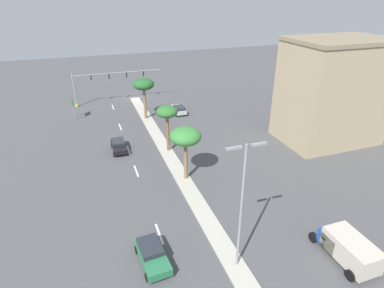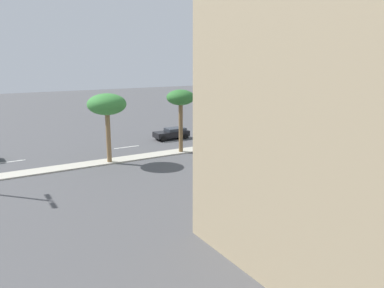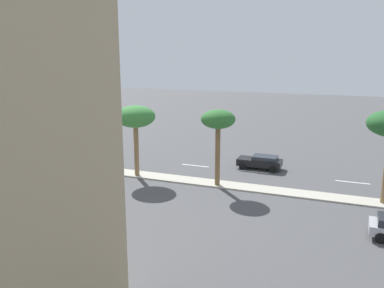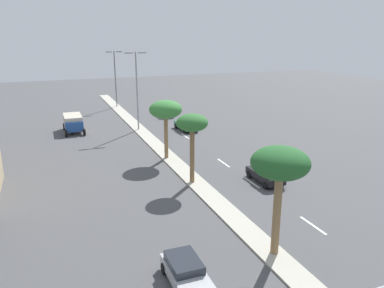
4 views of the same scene
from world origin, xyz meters
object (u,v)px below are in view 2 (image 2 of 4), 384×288
traffic_signal_gantry (296,95)px  palm_tree_leading (181,99)px  commercial_building (362,114)px  directional_road_sign (238,104)px  sedan_silver_near (316,141)px  sedan_black_far (172,133)px  palm_tree_center (273,90)px  palm_tree_far (107,105)px

traffic_signal_gantry → palm_tree_leading: bearing=106.4°
commercial_building → directional_road_sign: bearing=-30.2°
traffic_signal_gantry → sedan_silver_near: (-12.35, 9.54, -3.42)m
commercial_building → sedan_silver_near: 24.84m
directional_road_sign → sedan_black_far: bearing=111.5°
palm_tree_center → sedan_silver_near: bearing=-172.7°
palm_tree_leading → sedan_silver_near: palm_tree_leading is taller
palm_tree_center → palm_tree_leading: size_ratio=1.08×
directional_road_sign → palm_tree_center: bearing=161.8°
commercial_building → palm_tree_center: size_ratio=2.08×
palm_tree_center → palm_tree_far: (-0.51, 20.08, -0.49)m
commercial_building → palm_tree_center: 28.19m
palm_tree_center → sedan_black_far: size_ratio=1.65×
commercial_building → sedan_silver_near: bearing=-45.2°
palm_tree_center → sedan_black_far: (5.80, 10.29, -5.07)m
palm_tree_far → palm_tree_center: bearing=-88.6°
commercial_building → palm_tree_leading: commercial_building is taller
sedan_silver_near → palm_tree_center: bearing=7.3°
traffic_signal_gantry → palm_tree_leading: 23.91m
directional_road_sign → palm_tree_far: (-11.81, 23.79, 2.59)m
commercial_building → palm_tree_far: (22.48, 3.82, -1.78)m
palm_tree_leading → palm_tree_far: palm_tree_leading is taller
sedan_black_far → palm_tree_leading: bearing=159.8°
directional_road_sign → palm_tree_far: size_ratio=0.59×
directional_road_sign → palm_tree_far: bearing=116.4°
palm_tree_far → sedan_black_far: palm_tree_far is taller
sedan_silver_near → directional_road_sign: bearing=-9.6°
commercial_building → sedan_black_far: (28.79, -5.98, -6.36)m
palm_tree_center → palm_tree_leading: 12.60m
directional_road_sign → palm_tree_leading: 20.29m
palm_tree_leading → sedan_black_far: bearing=-20.2°
palm_tree_center → palm_tree_leading: (-0.47, 12.59, -0.39)m
traffic_signal_gantry → directional_road_sign: bearing=52.8°
palm_tree_center → sedan_black_far: bearing=60.6°
palm_tree_far → sedan_silver_near: bearing=-104.9°
palm_tree_far → sedan_black_far: size_ratio=1.52×
palm_tree_far → sedan_black_far: 12.52m
commercial_building → sedan_silver_near: commercial_building is taller
sedan_black_far → directional_road_sign: bearing=-68.5°
palm_tree_center → palm_tree_leading: palm_tree_center is taller
traffic_signal_gantry → palm_tree_leading: size_ratio=2.61×
palm_tree_center → sedan_silver_near: (-6.06, -0.78, -5.06)m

